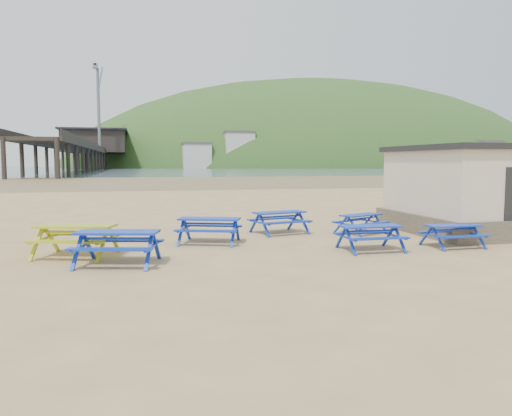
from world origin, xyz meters
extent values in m
plane|color=tan|center=(0.00, 0.00, 0.00)|extent=(400.00, 400.00, 0.00)
plane|color=olive|center=(0.00, 55.00, 0.00)|extent=(400.00, 400.00, 0.00)
plane|color=#465764|center=(0.00, 170.00, 0.01)|extent=(400.00, 400.00, 0.00)
cube|color=#060AA6|center=(-0.50, 0.62, 0.77)|extent=(2.04, 1.34, 0.05)
cube|color=#060AA6|center=(-0.28, 1.22, 0.48)|extent=(1.88, 0.89, 0.05)
cube|color=#060AA6|center=(-0.71, 0.03, 0.48)|extent=(1.88, 0.89, 0.05)
cube|color=#060AA6|center=(2.25, 2.19, 0.76)|extent=(1.99, 1.16, 0.05)
cube|color=#060AA6|center=(2.09, 2.79, 0.47)|extent=(1.88, 0.71, 0.05)
cube|color=#060AA6|center=(2.40, 1.58, 0.47)|extent=(1.88, 0.71, 0.05)
cube|color=#060AA6|center=(5.10, 1.51, 0.67)|extent=(1.76, 1.26, 0.05)
cube|color=#060AA6|center=(4.87, 2.01, 0.41)|extent=(1.59, 0.89, 0.05)
cube|color=#060AA6|center=(5.32, 1.02, 0.41)|extent=(1.59, 0.89, 0.05)
cube|color=#060AA6|center=(-3.19, -2.13, 0.82)|extent=(2.14, 1.25, 0.06)
cube|color=#060AA6|center=(-3.03, -1.48, 0.50)|extent=(2.02, 0.77, 0.06)
cube|color=#060AA6|center=(-3.36, -2.78, 0.50)|extent=(2.02, 0.77, 0.06)
cube|color=#060AA6|center=(3.85, -1.77, 0.71)|extent=(1.76, 0.70, 0.05)
cube|color=#060AA6|center=(3.85, -1.18, 0.44)|extent=(1.76, 0.26, 0.05)
cube|color=#060AA6|center=(3.85, -2.35, 0.44)|extent=(1.76, 0.26, 0.05)
cube|color=#060AA6|center=(6.52, -1.80, 0.66)|extent=(1.64, 0.68, 0.04)
cube|color=#060AA6|center=(6.50, -1.26, 0.40)|extent=(1.63, 0.28, 0.04)
cube|color=#060AA6|center=(6.54, -2.34, 0.40)|extent=(1.63, 0.28, 0.04)
cube|color=#A7BA0B|center=(-4.33, -0.78, 0.84)|extent=(2.21, 1.39, 0.06)
cube|color=#A7BA0B|center=(-4.12, -0.12, 0.52)|extent=(2.06, 0.89, 0.06)
cube|color=#A7BA0B|center=(-4.54, -1.43, 0.52)|extent=(2.06, 0.89, 0.06)
cube|color=#665B4C|center=(10.50, 1.00, 0.35)|extent=(7.40, 5.40, 0.70)
cube|color=beige|center=(10.50, 1.00, 1.85)|extent=(7.00, 5.00, 2.30)
cube|color=black|center=(10.50, 1.00, 3.05)|extent=(7.30, 5.30, 0.20)
cube|color=black|center=(-18.00, 175.00, 6.00)|extent=(9.00, 220.00, 0.60)
cube|color=black|center=(-18.00, 186.00, 10.00)|extent=(22.00, 30.00, 8.00)
cube|color=black|center=(-18.00, 186.00, 14.30)|extent=(24.00, 32.00, 0.60)
cylinder|color=slate|center=(-15.00, 164.00, 20.00)|extent=(1.00, 1.00, 28.00)
cube|color=slate|center=(-15.00, 178.00, 33.00)|extent=(0.60, 25.63, 12.38)
ellipsoid|color=#2D4C1E|center=(90.00, 230.00, -10.00)|extent=(264.00, 144.00, 108.00)
camera|label=1|loc=(-2.68, -14.89, 2.56)|focal=35.00mm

